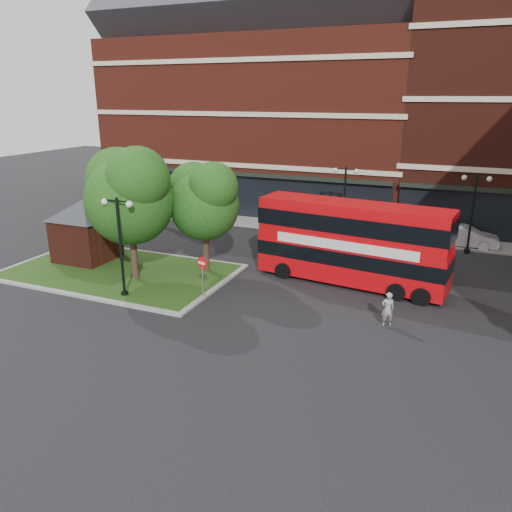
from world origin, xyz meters
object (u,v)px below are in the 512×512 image
at_px(bus, 352,238).
at_px(car_white, 465,236).
at_px(woman, 388,309).
at_px(car_silver, 301,223).

bearing_deg(bus, car_white, 67.18).
bearing_deg(car_white, bus, 151.44).
relative_size(woman, car_silver, 0.41).
bearing_deg(car_silver, car_white, -92.65).
bearing_deg(bus, woman, -52.28).
height_order(bus, car_white, bus).
height_order(woman, car_silver, woman).
distance_m(bus, woman, 5.50).
xyz_separation_m(car_silver, car_white, (11.08, 0.55, 0.05)).
bearing_deg(car_white, car_silver, 94.24).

